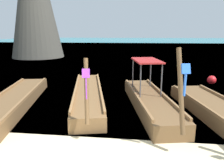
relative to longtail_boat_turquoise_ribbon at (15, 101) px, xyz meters
name	(u,v)px	position (x,y,z in m)	size (l,w,h in m)	color
sea_water	(134,43)	(3.96, 57.81, -0.24)	(120.00, 120.00, 0.00)	#147A89
longtail_boat_turquoise_ribbon	(15,101)	(0.00, 0.00, 0.00)	(2.49, 6.63, 2.41)	brown
longtail_boat_violet_ribbon	(88,95)	(2.74, 1.15, 0.01)	(2.54, 6.94, 2.25)	brown
longtail_boat_blue_ribbon	(149,100)	(5.37, 0.44, 0.08)	(2.20, 6.08, 2.57)	brown
longtail_boat_green_ribbon	(219,112)	(7.71, -0.33, 0.00)	(2.43, 6.00, 2.46)	brown
mooring_buoy_near	(212,80)	(9.19, 4.95, 0.00)	(0.50, 0.50, 0.50)	red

